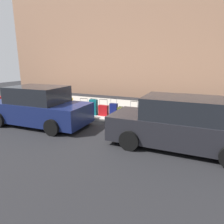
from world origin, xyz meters
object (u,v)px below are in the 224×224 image
Objects in this scene: bollard_post at (60,104)px; fire_hydrant at (71,104)px; suitcase_maroon_2 at (144,112)px; suitcase_red_6 at (104,110)px; suitcase_teal_0 at (167,117)px; parking_meter at (203,106)px; parked_car_charcoal_0 at (180,124)px; suitcase_black_8 at (84,109)px; suitcase_olive_4 at (123,113)px; parked_car_navy_1 at (39,107)px; suitcase_silver_3 at (134,114)px; suitcase_black_1 at (155,115)px; suitcase_navy_5 at (114,110)px; suitcase_teal_7 at (94,107)px.

fire_hydrant is at bearing -166.81° from bollard_post.
suitcase_red_6 is at bearing -0.22° from suitcase_maroon_2.
suitcase_teal_0 is at bearing 174.83° from suitcase_maroon_2.
parking_meter is 2.39m from parked_car_charcoal_0.
suitcase_red_6 is 2.54m from bollard_post.
fire_hydrant is 0.66m from bollard_post.
suitcase_black_8 is at bearing -22.36° from parked_car_charcoal_0.
suitcase_olive_4 is 0.73× the size of fire_hydrant.
suitcase_black_8 is 0.18× the size of parked_car_navy_1.
parking_meter is (-2.86, -0.27, 0.55)m from suitcase_silver_3.
suitcase_black_1 is 0.79× the size of suitcase_silver_3.
parked_car_charcoal_0 is (-3.27, 2.09, 0.31)m from suitcase_navy_5.
suitcase_teal_0 is 0.15× the size of parked_car_charcoal_0.
suitcase_black_8 is at bearing 3.95° from suitcase_teal_7.
suitcase_silver_3 is 1.05m from suitcase_navy_5.
suitcase_black_1 is at bearing 6.65° from parking_meter.
suitcase_teal_0 is at bearing 177.30° from suitcase_navy_5.
suitcase_red_6 is at bearing -28.62° from parked_car_charcoal_0.
suitcase_silver_3 is at bearing 179.56° from suitcase_teal_7.
suitcase_black_8 is 5.28m from parked_car_charcoal_0.
parked_car_charcoal_0 reaches higher than parking_meter.
parking_meter is (-1.90, -0.22, 0.51)m from suitcase_black_1.
suitcase_red_6 is at bearing -179.05° from fire_hydrant.
suitcase_teal_0 is 3.07m from suitcase_red_6.
bollard_post is at bearing -16.66° from parked_car_charcoal_0.
parked_car_navy_1 is at bearing -0.00° from parked_car_charcoal_0.
fire_hydrant is at bearing -96.79° from parked_car_navy_1.
suitcase_black_1 is at bearing -10.18° from suitcase_teal_0.
suitcase_teal_7 is (1.07, 0.06, 0.06)m from suitcase_navy_5.
suitcase_teal_7 reaches higher than bollard_post.
suitcase_red_6 reaches higher than suitcase_black_8.
parked_car_navy_1 is (-0.40, 1.89, 0.27)m from bollard_post.
suitcase_navy_5 is at bearing -177.06° from suitcase_teal_7.
suitcase_maroon_2 is 2.43m from parking_meter.
suitcase_teal_0 is 3.61m from suitcase_teal_7.
fire_hydrant is at bearing -0.18° from suitcase_teal_7.
parked_car_navy_1 is at bearing 62.09° from suitcase_black_8.
suitcase_silver_3 is at bearing 5.40° from parking_meter.
suitcase_olive_4 is at bearing 5.53° from suitcase_maroon_2.
suitcase_olive_4 is 0.53m from suitcase_navy_5.
parked_car_navy_1 reaches higher than suitcase_navy_5.
fire_hydrant is (4.95, -0.07, 0.11)m from suitcase_teal_0.
parking_meter is (-4.44, -0.22, 0.56)m from suitcase_red_6.
suitcase_navy_5 is at bearing -141.80° from parked_car_navy_1.
suitcase_navy_5 is (1.52, -0.03, -0.06)m from suitcase_maroon_2.
suitcase_silver_3 is 0.92× the size of suitcase_navy_5.
suitcase_maroon_2 reaches higher than suitcase_teal_7.
suitcase_navy_5 reaches higher than suitcase_teal_0.
suitcase_teal_7 is 1.99m from bollard_post.
suitcase_navy_5 is at bearing -2.70° from suitcase_teal_0.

